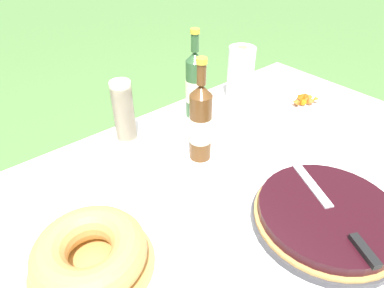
{
  "coord_description": "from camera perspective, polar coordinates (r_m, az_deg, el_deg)",
  "views": [
    {
      "loc": [
        -0.53,
        -0.48,
        1.47
      ],
      "look_at": [
        0.05,
        0.21,
        0.82
      ],
      "focal_mm": 32.0,
      "sensor_mm": 36.0,
      "label": 1
    }
  ],
  "objects": [
    {
      "name": "garden_table",
      "position": [
        1.05,
        5.27,
        -11.68
      ],
      "size": [
        1.87,
        1.09,
        0.76
      ],
      "color": "#A87A47",
      "rests_on": "ground_plane"
    },
    {
      "name": "tablecloth",
      "position": [
        1.02,
        5.43,
        -9.74
      ],
      "size": [
        1.88,
        1.1,
        0.1
      ],
      "color": "white",
      "rests_on": "garden_table"
    },
    {
      "name": "berry_tart",
      "position": [
        0.99,
        21.54,
        -11.15
      ],
      "size": [
        0.39,
        0.39,
        0.06
      ],
      "color": "#38383D",
      "rests_on": "tablecloth"
    },
    {
      "name": "serving_knife",
      "position": [
        0.95,
        22.92,
        -10.88
      ],
      "size": [
        0.19,
        0.35,
        0.01
      ],
      "rotation": [
        0.0,
        0.0,
        1.11
      ],
      "color": "silver",
      "rests_on": "berry_tart"
    },
    {
      "name": "bundt_cake",
      "position": [
        0.86,
        -16.64,
        -17.05
      ],
      "size": [
        0.3,
        0.3,
        0.09
      ],
      "color": "tan",
      "rests_on": "tablecloth"
    },
    {
      "name": "cup_stack",
      "position": [
        1.2,
        -11.32,
        5.24
      ],
      "size": [
        0.07,
        0.07,
        0.23
      ],
      "color": "beige",
      "rests_on": "tablecloth"
    },
    {
      "name": "cider_bottle_green",
      "position": [
        1.32,
        0.46,
        9.86
      ],
      "size": [
        0.07,
        0.07,
        0.34
      ],
      "color": "#2D562D",
      "rests_on": "tablecloth"
    },
    {
      "name": "cider_bottle_amber",
      "position": [
        1.08,
        1.45,
        3.57
      ],
      "size": [
        0.07,
        0.07,
        0.35
      ],
      "color": "brown",
      "rests_on": "tablecloth"
    },
    {
      "name": "snack_plate_near",
      "position": [
        1.53,
        17.88,
        6.84
      ],
      "size": [
        0.2,
        0.2,
        0.06
      ],
      "color": "white",
      "rests_on": "tablecloth"
    },
    {
      "name": "paper_towel_roll",
      "position": [
        1.47,
        8.08,
        11.46
      ],
      "size": [
        0.11,
        0.11,
        0.23
      ],
      "color": "white",
      "rests_on": "tablecloth"
    }
  ]
}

